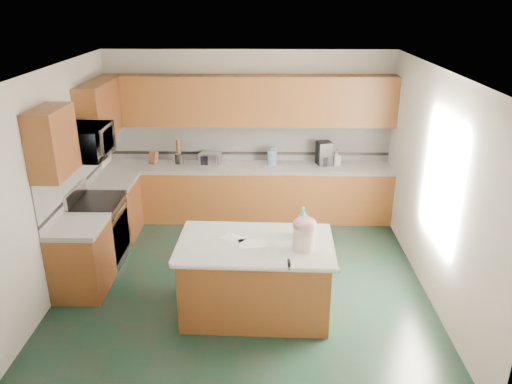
{
  "coord_description": "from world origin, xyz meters",
  "views": [
    {
      "loc": [
        0.26,
        -5.61,
        3.5
      ],
      "look_at": [
        0.15,
        0.35,
        1.12
      ],
      "focal_mm": 35.0,
      "sensor_mm": 36.0,
      "label": 1
    }
  ],
  "objects_px": {
    "knife_block": "(153,158)",
    "toaster_oven": "(210,159)",
    "island_top": "(255,244)",
    "soap_bottle_island": "(303,222)",
    "coffee_maker": "(324,153)",
    "treat_jar": "(304,238)",
    "island_base": "(255,280)"
  },
  "relations": [
    {
      "from": "treat_jar",
      "to": "soap_bottle_island",
      "type": "xyz_separation_m",
      "value": [
        0.01,
        0.31,
        0.05
      ]
    },
    {
      "from": "knife_block",
      "to": "toaster_oven",
      "type": "relative_size",
      "value": 0.64
    },
    {
      "from": "island_top",
      "to": "soap_bottle_island",
      "type": "height_order",
      "value": "soap_bottle_island"
    },
    {
      "from": "knife_block",
      "to": "coffee_maker",
      "type": "bearing_deg",
      "value": 19.06
    },
    {
      "from": "island_base",
      "to": "toaster_oven",
      "type": "bearing_deg",
      "value": 108.03
    },
    {
      "from": "island_top",
      "to": "knife_block",
      "type": "relative_size",
      "value": 8.38
    },
    {
      "from": "soap_bottle_island",
      "to": "knife_block",
      "type": "distance_m",
      "value": 3.38
    },
    {
      "from": "island_base",
      "to": "soap_bottle_island",
      "type": "distance_m",
      "value": 0.87
    },
    {
      "from": "island_top",
      "to": "soap_bottle_island",
      "type": "bearing_deg",
      "value": 19.72
    },
    {
      "from": "treat_jar",
      "to": "island_top",
      "type": "bearing_deg",
      "value": 166.49
    },
    {
      "from": "treat_jar",
      "to": "coffee_maker",
      "type": "xyz_separation_m",
      "value": [
        0.52,
        2.88,
        0.06
      ]
    },
    {
      "from": "coffee_maker",
      "to": "island_top",
      "type": "bearing_deg",
      "value": -123.12
    },
    {
      "from": "island_base",
      "to": "coffee_maker",
      "type": "distance_m",
      "value": 3.01
    },
    {
      "from": "soap_bottle_island",
      "to": "toaster_oven",
      "type": "distance_m",
      "value": 2.86
    },
    {
      "from": "island_base",
      "to": "toaster_oven",
      "type": "distance_m",
      "value": 2.88
    },
    {
      "from": "island_top",
      "to": "soap_bottle_island",
      "type": "distance_m",
      "value": 0.6
    },
    {
      "from": "island_top",
      "to": "island_base",
      "type": "bearing_deg",
      "value": -88.19
    },
    {
      "from": "toaster_oven",
      "to": "island_top",
      "type": "bearing_deg",
      "value": -53.53
    },
    {
      "from": "island_top",
      "to": "coffee_maker",
      "type": "xyz_separation_m",
      "value": [
        1.05,
        2.74,
        0.22
      ]
    },
    {
      "from": "soap_bottle_island",
      "to": "coffee_maker",
      "type": "bearing_deg",
      "value": 91.0
    },
    {
      "from": "island_top",
      "to": "toaster_oven",
      "type": "xyz_separation_m",
      "value": [
        -0.79,
        2.71,
        0.12
      ]
    },
    {
      "from": "coffee_maker",
      "to": "toaster_oven",
      "type": "bearing_deg",
      "value": 168.83
    },
    {
      "from": "soap_bottle_island",
      "to": "toaster_oven",
      "type": "bearing_deg",
      "value": 129.94
    },
    {
      "from": "island_base",
      "to": "coffee_maker",
      "type": "bearing_deg",
      "value": 70.79
    },
    {
      "from": "treat_jar",
      "to": "soap_bottle_island",
      "type": "relative_size",
      "value": 0.72
    },
    {
      "from": "island_top",
      "to": "treat_jar",
      "type": "bearing_deg",
      "value": -13.13
    },
    {
      "from": "soap_bottle_island",
      "to": "knife_block",
      "type": "bearing_deg",
      "value": 143.86
    },
    {
      "from": "toaster_oven",
      "to": "island_base",
      "type": "bearing_deg",
      "value": -53.53
    },
    {
      "from": "treat_jar",
      "to": "toaster_oven",
      "type": "relative_size",
      "value": 0.77
    },
    {
      "from": "island_base",
      "to": "island_top",
      "type": "bearing_deg",
      "value": 91.81
    },
    {
      "from": "island_base",
      "to": "island_top",
      "type": "distance_m",
      "value": 0.46
    },
    {
      "from": "island_top",
      "to": "treat_jar",
      "type": "xyz_separation_m",
      "value": [
        0.53,
        -0.14,
        0.16
      ]
    }
  ]
}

